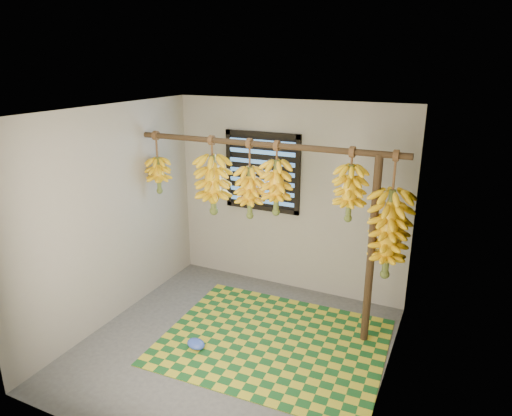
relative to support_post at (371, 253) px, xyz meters
The scene contains 16 objects.
floor 1.71m from the support_post, 149.74° to the right, with size 3.00×3.00×0.01m, color #444444.
ceiling 1.98m from the support_post, 149.74° to the right, with size 3.00×3.00×0.01m, color silver.
wall_back 1.46m from the support_post, 146.14° to the left, with size 3.00×0.01×2.40m, color gray.
wall_left 2.80m from the support_post, 165.49° to the right, with size 0.01×3.00×2.40m, color gray.
wall_right 0.79m from the support_post, 66.46° to the right, with size 0.01×3.00×2.40m, color gray.
window 1.80m from the support_post, 153.40° to the left, with size 1.00×0.04×1.00m.
hanging_pole 1.56m from the support_post, behind, with size 0.06×0.06×3.00m, color #3B2818.
support_post is the anchor object (origin of this frame).
woven_mat 1.39m from the support_post, 151.93° to the right, with size 2.27×1.82×0.01m, color #164C1E.
plastic_bag 2.01m from the support_post, 149.60° to the right, with size 0.21×0.16×0.09m, color #314CB6.
banana_bunch_a 2.60m from the support_post, behind, with size 0.29×0.29×0.74m.
banana_bunch_b 1.87m from the support_post, behind, with size 0.38×0.38×0.88m.
banana_bunch_c 1.42m from the support_post, behind, with size 0.31×0.31×0.87m.
banana_bunch_d 1.17m from the support_post, behind, with size 0.31×0.31×0.79m.
banana_bunch_e 0.27m from the support_post, ahead, with size 0.38×0.38×1.27m.
banana_bunch_f 0.65m from the support_post, behind, with size 0.31×0.31×0.74m.
Camera 1 is at (1.94, -3.57, 2.84)m, focal length 32.00 mm.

